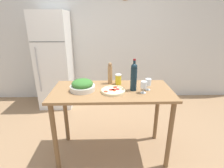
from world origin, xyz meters
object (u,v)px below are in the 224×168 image
(refrigerator, at_px, (55,61))
(wine_bottle, at_px, (134,76))
(wine_glass_near, at_px, (144,85))
(salad_bowl, at_px, (82,85))
(pepper_mill, at_px, (110,73))
(homemade_pizza, at_px, (113,91))
(wine_glass_far, at_px, (148,82))
(salt_canister, at_px, (118,79))

(refrigerator, relative_size, wine_bottle, 4.95)
(wine_glass_near, distance_m, salad_bowl, 0.71)
(salad_bowl, bearing_deg, wine_glass_near, -7.83)
(wine_glass_near, xyz_separation_m, pepper_mill, (-0.37, 0.32, 0.04))
(salad_bowl, bearing_deg, pepper_mill, 34.81)
(wine_glass_near, distance_m, homemade_pizza, 0.35)
(pepper_mill, distance_m, homemade_pizza, 0.32)
(pepper_mill, bearing_deg, wine_glass_far, -28.05)
(wine_bottle, height_order, homemade_pizza, wine_bottle)
(salad_bowl, relative_size, salt_canister, 2.24)
(refrigerator, xyz_separation_m, homemade_pizza, (1.11, -1.58, 0.00))
(wine_glass_near, height_order, wine_glass_far, same)
(pepper_mill, xyz_separation_m, homemade_pizza, (0.03, -0.29, -0.12))
(refrigerator, height_order, pepper_mill, refrigerator)
(salad_bowl, height_order, salt_canister, salad_bowl)
(refrigerator, relative_size, wine_glass_far, 13.45)
(wine_bottle, xyz_separation_m, homemade_pizza, (-0.24, -0.05, -0.16))
(refrigerator, height_order, wine_glass_far, refrigerator)
(wine_bottle, distance_m, salad_bowl, 0.61)
(refrigerator, bearing_deg, salad_bowl, -63.74)
(refrigerator, xyz_separation_m, pepper_mill, (1.08, -1.29, 0.12))
(wine_bottle, bearing_deg, salt_canister, 127.74)
(refrigerator, distance_m, wine_bottle, 2.04)
(salad_bowl, bearing_deg, wine_bottle, -1.38)
(refrigerator, bearing_deg, homemade_pizza, -54.99)
(wine_glass_far, distance_m, homemade_pizza, 0.42)
(homemade_pizza, distance_m, salt_canister, 0.28)
(salad_bowl, xyz_separation_m, salt_canister, (0.43, 0.20, 0.01))
(refrigerator, bearing_deg, pepper_mill, -50.12)
(wine_glass_far, bearing_deg, salt_canister, 148.73)
(wine_glass_near, xyz_separation_m, wine_glass_far, (0.07, 0.09, 0.00))
(salad_bowl, bearing_deg, homemade_pizza, -9.90)
(pepper_mill, xyz_separation_m, salt_canister, (0.10, -0.03, -0.07))
(wine_glass_far, height_order, salt_canister, wine_glass_far)
(homemade_pizza, bearing_deg, wine_bottle, 11.32)
(wine_glass_far, bearing_deg, wine_glass_near, -128.44)
(wine_glass_near, relative_size, salad_bowl, 0.47)
(wine_glass_near, relative_size, wine_glass_far, 1.00)
(salad_bowl, bearing_deg, salt_canister, 24.52)
(refrigerator, xyz_separation_m, wine_bottle, (1.35, -1.53, 0.16))
(wine_glass_far, bearing_deg, homemade_pizza, -172.50)
(pepper_mill, bearing_deg, salad_bowl, -145.19)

